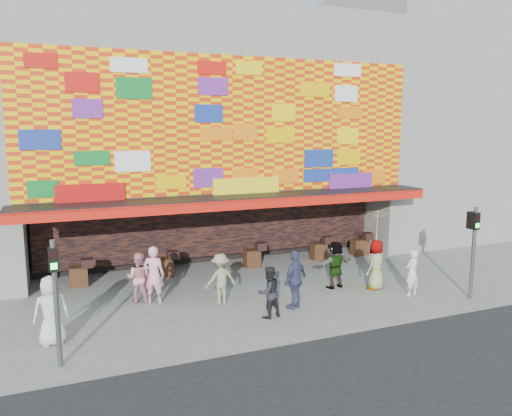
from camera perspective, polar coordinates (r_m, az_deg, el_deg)
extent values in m
plane|color=slate|center=(15.56, 2.41, -11.41)|extent=(90.00, 90.00, 0.00)
cube|color=gray|center=(22.12, -6.29, 11.79)|extent=(15.00, 8.00, 7.00)
cube|color=black|center=(23.40, -6.74, -0.66)|extent=(15.00, 6.00, 3.00)
cube|color=gray|center=(18.71, -25.39, -3.98)|extent=(0.40, 2.00, 3.00)
cube|color=gray|center=(22.97, 13.91, -1.06)|extent=(0.40, 2.00, 3.00)
cube|color=black|center=(17.89, -2.05, 1.23)|extent=(15.20, 1.60, 0.12)
cube|color=red|center=(17.19, -1.15, 0.40)|extent=(15.20, 0.04, 0.35)
cube|color=#FFBD00|center=(18.24, -2.71, 9.41)|extent=(14.80, 0.08, 4.90)
cube|color=black|center=(20.41, -4.39, -1.93)|extent=(14.00, 0.25, 2.50)
cube|color=gray|center=(28.55, 20.10, 9.68)|extent=(11.00, 8.00, 12.00)
cylinder|color=#59595B|center=(12.39, -21.83, -10.18)|extent=(0.12, 0.12, 3.00)
cube|color=black|center=(12.10, -22.13, -5.48)|extent=(0.22, 0.18, 0.55)
cube|color=black|center=(11.98, -22.17, -4.98)|extent=(0.14, 0.02, 0.14)
cube|color=#19E533|center=(12.04, -22.09, -6.18)|extent=(0.14, 0.02, 0.14)
cylinder|color=#59595B|center=(17.44, 23.57, -4.76)|extent=(0.12, 0.12, 3.00)
cube|color=black|center=(17.24, 23.79, -1.37)|extent=(0.22, 0.18, 0.55)
cube|color=black|center=(17.15, 24.04, -0.99)|extent=(0.14, 0.02, 0.14)
cube|color=#19E533|center=(17.19, 23.99, -1.85)|extent=(0.14, 0.02, 0.14)
imported|color=silver|center=(13.88, -22.37, -10.78)|extent=(0.93, 0.65, 1.79)
imported|color=pink|center=(16.05, -11.60, -7.48)|extent=(0.80, 0.70, 1.84)
imported|color=black|center=(14.64, 1.45, -9.59)|extent=(0.85, 0.72, 1.52)
imported|color=gray|center=(15.80, -4.08, -8.06)|extent=(1.10, 0.72, 1.59)
imported|color=#3A3F66|center=(15.36, 4.50, -8.16)|extent=(1.14, 0.90, 1.80)
imported|color=gray|center=(17.46, 9.07, -6.39)|extent=(1.58, 0.72, 1.64)
imported|color=gray|center=(17.57, 13.57, -6.30)|extent=(0.99, 0.84, 1.72)
imported|color=silver|center=(17.27, 17.41, -7.07)|extent=(0.63, 0.50, 1.53)
imported|color=pink|center=(16.30, -13.28, -7.74)|extent=(0.96, 0.88, 1.60)
imported|color=#D4CB85|center=(17.26, 13.73, -1.93)|extent=(1.22, 1.24, 1.05)
cylinder|color=#4C3326|center=(17.47, 13.61, -5.07)|extent=(0.02, 0.02, 1.00)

